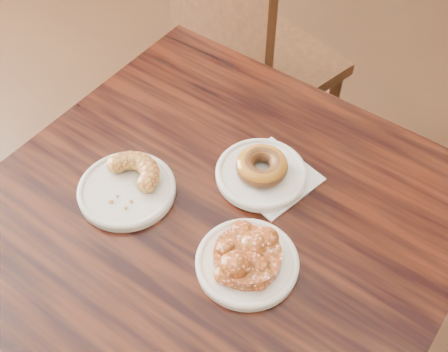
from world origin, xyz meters
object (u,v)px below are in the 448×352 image
Objects in this scene: glazed_donut at (262,166)px; apple_fritter at (248,255)px; cruller_fragment at (125,182)px; chair_far at (263,64)px; cafe_table at (215,312)px.

glazed_donut is 0.61× the size of apple_fritter.
cruller_fragment is (-0.26, -0.01, -0.00)m from apple_fritter.
cruller_fragment is (0.20, -0.76, 0.33)m from chair_far.
cafe_table is 0.90× the size of chair_far.
chair_far is (-0.36, 0.71, 0.08)m from cafe_table.
chair_far is at bearing 104.70° from cruller_fragment.
chair_far reaches higher than apple_fritter.
cruller_fragment is (-0.18, -0.18, -0.00)m from glazed_donut.
glazed_donut is at bearing 82.15° from cafe_table.
cruller_fragment reaches higher than cafe_table.
glazed_donut reaches higher than cafe_table.
apple_fritter is (0.09, -0.17, -0.00)m from glazed_donut.
glazed_donut is (0.38, -0.58, 0.33)m from chair_far.
chair_far is at bearing 121.65° from apple_fritter.
cafe_table is 0.43m from glazed_donut.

